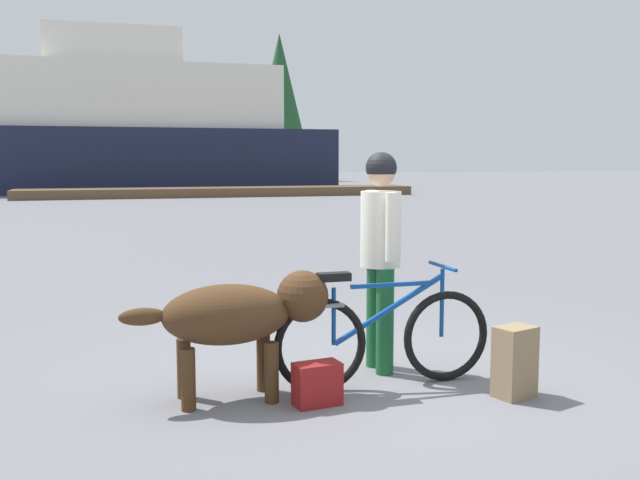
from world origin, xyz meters
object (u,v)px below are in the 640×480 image
backpack (515,362)px  handbag_pannier (317,384)px  bicycle (383,337)px  ferry_boat (62,131)px  dog (241,314)px  person_cyclist (381,240)px

backpack → handbag_pannier: size_ratio=1.59×
bicycle → handbag_pannier: (-0.58, -0.25, -0.23)m
bicycle → handbag_pannier: bearing=-156.8°
backpack → ferry_boat: ferry_boat is taller
ferry_boat → backpack: bearing=-82.1°
backpack → handbag_pannier: 1.42m
dog → handbag_pannier: size_ratio=4.58×
bicycle → person_cyclist: person_cyclist is taller
ferry_boat → person_cyclist: bearing=-83.0°
bicycle → backpack: size_ratio=3.33×
backpack → ferry_boat: size_ratio=0.02×
bicycle → dog: 1.09m
bicycle → ferry_boat: ferry_boat is taller
person_cyclist → ferry_boat: (-4.12, 33.82, 2.04)m
dog → backpack: (1.88, -0.51, -0.35)m
bicycle → dog: bearing=178.4°
person_cyclist → dog: person_cyclist is taller
person_cyclist → ferry_boat: size_ratio=0.06×
person_cyclist → backpack: person_cyclist is taller
bicycle → dog: size_ratio=1.16×
handbag_pannier → backpack: bearing=-9.5°
backpack → handbag_pannier: (-1.40, 0.23, -0.11)m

